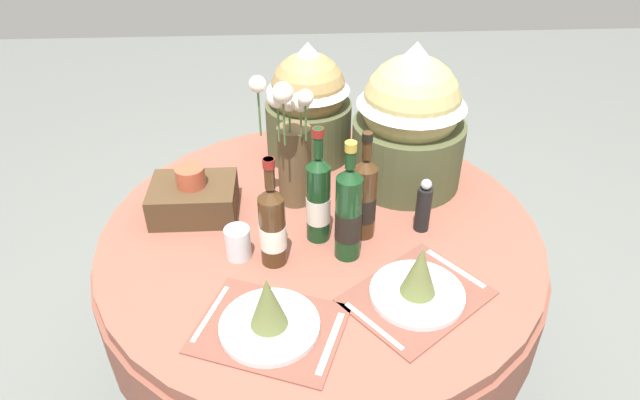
# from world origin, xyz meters

# --- Properties ---
(ground) EXTENTS (8.00, 8.00, 0.00)m
(ground) POSITION_xyz_m (0.00, 0.00, 0.00)
(ground) COLOR slate
(dining_table) EXTENTS (1.31, 1.31, 0.78)m
(dining_table) POSITION_xyz_m (0.00, 0.00, 0.63)
(dining_table) COLOR brown
(dining_table) RESTS_ON ground
(place_setting_left) EXTENTS (0.41, 0.36, 0.16)m
(place_setting_left) POSITION_xyz_m (-0.14, -0.38, 0.82)
(place_setting_left) COLOR brown
(place_setting_left) RESTS_ON dining_table
(place_setting_right) EXTENTS (0.43, 0.41, 0.16)m
(place_setting_right) POSITION_xyz_m (0.23, -0.29, 0.82)
(place_setting_right) COLOR brown
(place_setting_right) RESTS_ON dining_table
(flower_vase) EXTENTS (0.17, 0.18, 0.44)m
(flower_vase) POSITION_xyz_m (-0.08, 0.14, 0.97)
(flower_vase) COLOR brown
(flower_vase) RESTS_ON dining_table
(wine_bottle_left) EXTENTS (0.07, 0.07, 0.32)m
(wine_bottle_left) POSITION_xyz_m (-0.13, -0.14, 0.90)
(wine_bottle_left) COLOR #422814
(wine_bottle_left) RESTS_ON dining_table
(wine_bottle_centre) EXTENTS (0.07, 0.07, 0.33)m
(wine_bottle_centre) POSITION_xyz_m (0.12, -0.03, 0.90)
(wine_bottle_centre) COLOR #422814
(wine_bottle_centre) RESTS_ON dining_table
(wine_bottle_right) EXTENTS (0.07, 0.07, 0.35)m
(wine_bottle_right) POSITION_xyz_m (0.07, -0.12, 0.92)
(wine_bottle_right) COLOR #143819
(wine_bottle_right) RESTS_ON dining_table
(wine_bottle_rear) EXTENTS (0.07, 0.07, 0.35)m
(wine_bottle_rear) POSITION_xyz_m (-0.01, -0.04, 0.91)
(wine_bottle_rear) COLOR #143819
(wine_bottle_rear) RESTS_ON dining_table
(tumbler_near_left) EXTENTS (0.07, 0.07, 0.09)m
(tumbler_near_left) POSITION_xyz_m (-0.23, -0.11, 0.82)
(tumbler_near_left) COLOR silver
(tumbler_near_left) RESTS_ON dining_table
(pepper_mill) EXTENTS (0.04, 0.04, 0.17)m
(pepper_mill) POSITION_xyz_m (0.29, -0.02, 0.85)
(pepper_mill) COLOR black
(pepper_mill) RESTS_ON dining_table
(gift_tub_back_centre) EXTENTS (0.29, 0.29, 0.41)m
(gift_tub_back_centre) POSITION_xyz_m (-0.02, 0.44, 0.99)
(gift_tub_back_centre) COLOR #474C2D
(gift_tub_back_centre) RESTS_ON dining_table
(gift_tub_back_right) EXTENTS (0.35, 0.35, 0.47)m
(gift_tub_back_right) POSITION_xyz_m (0.29, 0.25, 1.02)
(gift_tub_back_right) COLOR #474C2D
(gift_tub_back_right) RESTS_ON dining_table
(woven_basket_side_left) EXTENTS (0.25, 0.19, 0.16)m
(woven_basket_side_left) POSITION_xyz_m (-0.38, 0.10, 0.83)
(woven_basket_side_left) COLOR #47331E
(woven_basket_side_left) RESTS_ON dining_table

